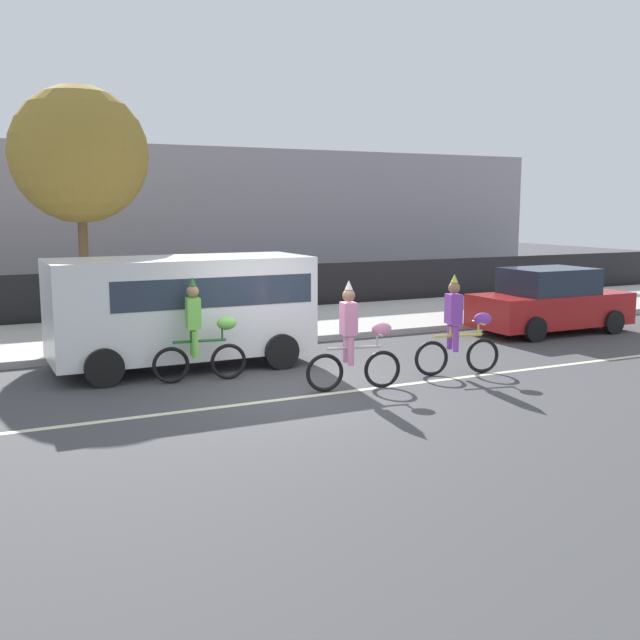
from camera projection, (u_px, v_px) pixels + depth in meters
ground_plane at (293, 390)px, 13.00m from camera, size 80.00×80.00×0.00m
road_centre_line at (305, 397)px, 12.55m from camera, size 36.00×0.14×0.01m
sidewalk_curb at (187, 331)px, 18.75m from camera, size 60.00×5.00×0.15m
fence_line at (158, 294)px, 21.23m from camera, size 40.00×0.08×1.40m
building_backdrop at (179, 220)px, 29.91m from camera, size 28.00×8.00×5.25m
parade_cyclist_lime at (200, 336)px, 13.55m from camera, size 1.71×0.51×1.92m
parade_cyclist_pink at (355, 342)px, 12.91m from camera, size 1.70×0.54×1.92m
parade_cyclist_purple at (459, 331)px, 14.11m from camera, size 1.70×0.55×1.92m
parked_van_white at (185, 303)px, 14.71m from camera, size 5.00×2.22×2.18m
parked_car_red at (550, 302)px, 18.85m from camera, size 4.10×1.92×1.64m
street_tree_near_lamp at (79, 155)px, 18.69m from camera, size 3.42×3.42×6.01m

